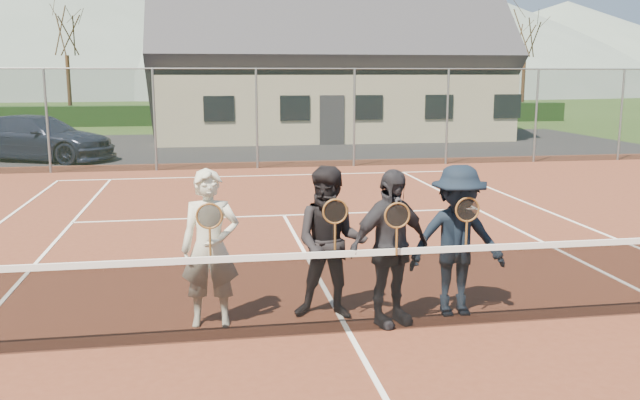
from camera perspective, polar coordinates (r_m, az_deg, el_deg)
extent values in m
plane|color=#2A4518|center=(27.17, -6.31, 4.51)|extent=(220.00, 220.00, 0.00)
cube|color=#562819|center=(7.68, 2.44, -11.18)|extent=(30.00, 30.00, 0.02)
cube|color=black|center=(27.24, -14.76, 4.25)|extent=(40.00, 12.00, 0.01)
cube|color=black|center=(39.07, -7.34, 7.14)|extent=(40.00, 1.20, 1.10)
cone|color=#53645B|center=(104.83, -23.07, 13.15)|extent=(110.00, 110.00, 18.00)
cone|color=slate|center=(104.53, 2.49, 15.08)|extent=(120.00, 120.00, 22.00)
cone|color=slate|center=(116.65, 19.94, 12.03)|extent=(90.00, 90.00, 14.00)
imported|color=#1C2238|center=(24.42, -22.63, 4.84)|extent=(5.56, 3.93, 1.50)
cube|color=white|center=(19.13, -4.92, 2.05)|extent=(10.97, 0.06, 0.01)
cube|color=white|center=(13.75, -3.06, -1.30)|extent=(8.23, 0.06, 0.01)
cube|color=white|center=(7.68, 2.44, -11.07)|extent=(0.06, 12.80, 0.01)
cube|color=black|center=(7.52, 2.47, -7.85)|extent=(11.60, 0.02, 0.88)
cube|color=white|center=(7.39, 2.50, -4.54)|extent=(11.60, 0.03, 0.07)
cylinder|color=slate|center=(21.01, -21.99, 6.14)|extent=(0.07, 0.07, 3.00)
cylinder|color=slate|center=(20.58, -13.76, 6.52)|extent=(0.07, 0.07, 3.00)
cylinder|color=slate|center=(20.58, -5.35, 6.78)|extent=(0.07, 0.07, 3.00)
cylinder|color=slate|center=(21.01, 2.90, 6.89)|extent=(0.07, 0.07, 3.00)
cylinder|color=slate|center=(21.85, 10.66, 6.87)|extent=(0.07, 0.07, 3.00)
cylinder|color=slate|center=(23.05, 17.74, 6.73)|extent=(0.07, 0.07, 3.00)
cylinder|color=slate|center=(24.56, 24.02, 6.53)|extent=(0.07, 0.07, 3.00)
cube|color=black|center=(20.58, -5.35, 6.78)|extent=(30.00, 0.03, 3.00)
cylinder|color=slate|center=(20.53, -5.42, 10.96)|extent=(30.00, 0.04, 0.04)
cube|color=beige|center=(31.49, 0.57, 7.96)|extent=(15.00, 8.00, 2.80)
pyramid|color=#2D2D33|center=(31.58, 0.58, 15.69)|extent=(15.60, 8.20, 4.10)
cube|color=#2D2D33|center=(27.48, 1.01, 6.73)|extent=(1.00, 0.06, 2.00)
cube|color=black|center=(26.99, -8.51, 7.61)|extent=(1.20, 0.06, 1.00)
cube|color=black|center=(27.22, -2.13, 7.75)|extent=(1.20, 0.06, 1.00)
cube|color=black|center=(27.76, 4.08, 7.78)|extent=(1.20, 0.06, 1.00)
cube|color=black|center=(28.61, 9.99, 7.73)|extent=(1.20, 0.06, 1.00)
cube|color=black|center=(29.74, 15.50, 7.62)|extent=(1.20, 0.06, 1.00)
cylinder|color=#352113|center=(40.69, -20.36, 8.65)|extent=(0.22, 0.22, 3.85)
cylinder|color=#3A2215|center=(40.14, -4.56, 9.25)|extent=(0.22, 0.22, 3.85)
cylinder|color=#332312|center=(42.20, 9.28, 9.21)|extent=(0.22, 0.22, 3.85)
cylinder|color=#3B2315|center=(44.48, 16.71, 8.97)|extent=(0.22, 0.22, 3.85)
imported|color=beige|center=(7.74, -9.22, -4.05)|extent=(0.69, 0.48, 1.80)
torus|color=brown|center=(7.38, -9.31, -1.34)|extent=(0.29, 0.02, 0.29)
cylinder|color=black|center=(7.38, -9.31, -1.34)|extent=(0.25, 0.00, 0.25)
cylinder|color=brown|center=(7.44, -9.24, -3.45)|extent=(0.03, 0.03, 0.32)
imported|color=black|center=(7.88, 0.91, -3.65)|extent=(1.02, 0.88, 1.80)
torus|color=brown|center=(7.52, 1.29, -0.97)|extent=(0.29, 0.02, 0.29)
cylinder|color=black|center=(7.52, 1.29, -0.97)|extent=(0.25, 0.00, 0.25)
cylinder|color=brown|center=(7.59, 1.28, -3.04)|extent=(0.03, 0.03, 0.32)
imported|color=#26252B|center=(7.71, 5.90, -4.02)|extent=(1.14, 0.79, 1.80)
torus|color=brown|center=(7.36, 6.52, -1.30)|extent=(0.29, 0.02, 0.29)
cylinder|color=black|center=(7.36, 6.52, -1.30)|extent=(0.25, 0.00, 0.25)
cylinder|color=brown|center=(7.42, 6.48, -3.42)|extent=(0.03, 0.03, 0.32)
imported|color=black|center=(8.14, 11.49, -3.39)|extent=(1.18, 0.70, 1.80)
torus|color=brown|center=(7.80, 12.31, -0.79)|extent=(0.29, 0.02, 0.29)
cylinder|color=black|center=(7.80, 12.31, -0.79)|extent=(0.25, 0.00, 0.25)
cylinder|color=brown|center=(7.86, 12.22, -2.79)|extent=(0.03, 0.03, 0.32)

